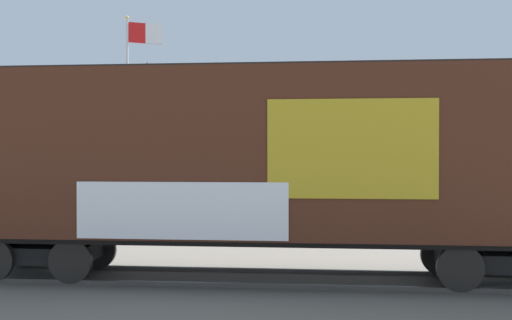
# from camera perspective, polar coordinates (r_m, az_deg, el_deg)

# --- Properties ---
(ground_plane) EXTENTS (260.00, 260.00, 0.00)m
(ground_plane) POSITION_cam_1_polar(r_m,az_deg,el_deg) (12.17, -5.24, -12.17)
(ground_plane) COLOR slate
(track) EXTENTS (60.02, 3.74, 0.08)m
(track) POSITION_cam_1_polar(r_m,az_deg,el_deg) (12.04, 8.95, -12.13)
(track) COLOR #4C4742
(track) RESTS_ON ground_plane
(freight_car) EXTENTS (14.38, 3.31, 4.64)m
(freight_car) POSITION_cam_1_polar(r_m,az_deg,el_deg) (11.75, 0.63, 0.31)
(freight_car) COLOR #472316
(freight_car) RESTS_ON ground_plane
(flagpole) EXTENTS (1.54, 0.72, 8.88)m
(flagpole) POSITION_cam_1_polar(r_m,az_deg,el_deg) (25.45, -12.49, 7.60)
(flagpole) COLOR silver
(flagpole) RESTS_ON ground_plane
(hillside) EXTENTS (114.62, 33.28, 16.43)m
(hillside) POSITION_cam_1_polar(r_m,az_deg,el_deg) (89.84, 2.09, 2.68)
(hillside) COLOR silver
(hillside) RESTS_ON ground_plane
(parked_car_blue) EXTENTS (4.41, 2.41, 1.68)m
(parked_car_blue) POSITION_cam_1_polar(r_m,az_deg,el_deg) (19.16, -16.54, -5.00)
(parked_car_blue) COLOR navy
(parked_car_blue) RESTS_ON ground_plane
(parked_car_silver) EXTENTS (4.87, 2.51, 1.80)m
(parked_car_silver) POSITION_cam_1_polar(r_m,az_deg,el_deg) (18.36, 1.70, -5.07)
(parked_car_silver) COLOR #B7BABF
(parked_car_silver) RESTS_ON ground_plane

